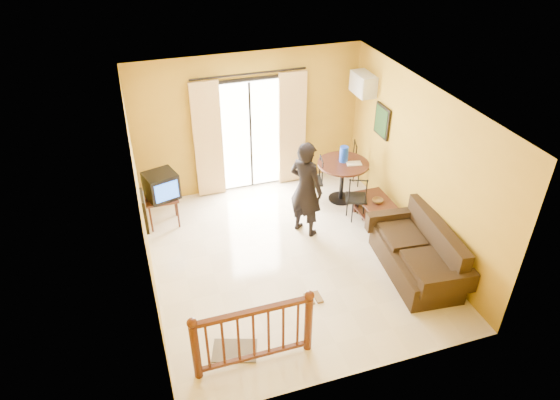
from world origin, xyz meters
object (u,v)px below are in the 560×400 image
object	(u,v)px
sofa	(419,255)
coffee_table	(377,209)
dining_table	(343,171)
standing_person	(306,189)
television	(161,186)

from	to	relation	value
sofa	coffee_table	bearing A→B (deg)	95.99
dining_table	standing_person	size ratio (longest dim) A/B	0.56
dining_table	coffee_table	world-z (taller)	dining_table
television	coffee_table	world-z (taller)	television
dining_table	standing_person	distance (m)	1.33
television	sofa	size ratio (longest dim) A/B	0.33
television	dining_table	world-z (taller)	television
coffee_table	standing_person	distance (m)	1.49
dining_table	sofa	distance (m)	2.41
television	standing_person	bearing A→B (deg)	-39.47
dining_table	standing_person	bearing A→B (deg)	-143.82
dining_table	television	bearing A→B (deg)	176.10
television	standing_person	distance (m)	2.57
coffee_table	sofa	distance (m)	1.43
television	coffee_table	size ratio (longest dim) A/B	0.65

